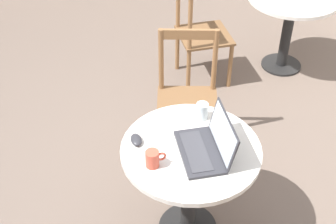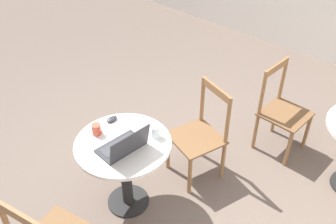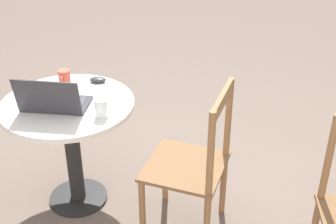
{
  "view_description": "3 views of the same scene",
  "coord_description": "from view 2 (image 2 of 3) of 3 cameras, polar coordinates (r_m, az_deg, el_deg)",
  "views": [
    {
      "loc": [
        -0.52,
        -2.14,
        2.45
      ],
      "look_at": [
        0.05,
        -0.03,
        0.64
      ],
      "focal_mm": 50.0,
      "sensor_mm": 36.0,
      "label": 1
    },
    {
      "loc": [
        1.81,
        -1.79,
        2.64
      ],
      "look_at": [
        0.02,
        0.15,
        0.65
      ],
      "focal_mm": 40.0,
      "sensor_mm": 36.0,
      "label": 2
    },
    {
      "loc": [
        2.36,
        0.3,
        1.97
      ],
      "look_at": [
        -0.05,
        0.14,
        0.59
      ],
      "focal_mm": 50.0,
      "sensor_mm": 36.0,
      "label": 3
    }
  ],
  "objects": [
    {
      "name": "chair_near_back",
      "position": [
        3.39,
        4.96,
        -3.48
      ],
      "size": [
        0.52,
        0.52,
        0.92
      ],
      "color": "brown",
      "rests_on": "ground_plane"
    },
    {
      "name": "mug",
      "position": [
        3.02,
        -10.81,
        -2.64
      ],
      "size": [
        0.11,
        0.07,
        0.09
      ],
      "color": "#C64C38",
      "rests_on": "cafe_table_near"
    },
    {
      "name": "ground_plane",
      "position": [
        3.67,
        -1.83,
        -9.11
      ],
      "size": [
        16.0,
        16.0,
        0.0
      ],
      "primitive_type": "plane",
      "color": "#66564C"
    },
    {
      "name": "cafe_table_near",
      "position": [
        3.05,
        -6.68,
        -6.89
      ],
      "size": [
        0.76,
        0.76,
        0.7
      ],
      "color": "black",
      "rests_on": "ground_plane"
    },
    {
      "name": "mouse",
      "position": [
        3.16,
        -8.54,
        -1.09
      ],
      "size": [
        0.06,
        0.1,
        0.03
      ],
      "color": "#2D2D33",
      "rests_on": "cafe_table_near"
    },
    {
      "name": "chair_mid_left",
      "position": [
        3.83,
        16.9,
        0.19
      ],
      "size": [
        0.43,
        0.43,
        0.92
      ],
      "color": "brown",
      "rests_on": "ground_plane"
    },
    {
      "name": "drinking_glass",
      "position": [
        2.94,
        -1.93,
        -3.01
      ],
      "size": [
        0.07,
        0.07,
        0.1
      ],
      "color": "silver",
      "rests_on": "cafe_table_near"
    },
    {
      "name": "laptop",
      "position": [
        2.84,
        -6.77,
        -5.12
      ],
      "size": [
        0.27,
        0.37,
        0.22
      ],
      "color": "#2D2D33",
      "rests_on": "cafe_table_near"
    }
  ]
}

